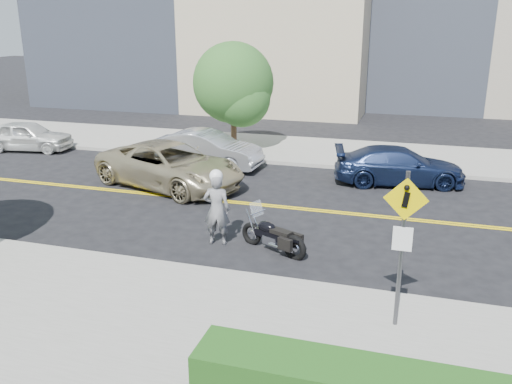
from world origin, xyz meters
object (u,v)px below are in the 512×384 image
object	(u,v)px
parked_car_silver	(206,149)
pedestrian_sign	(403,235)
motorcycle	(273,229)
parked_car_blue	(399,166)
motorcyclist	(217,207)
parked_car_white	(27,136)
suv	(170,165)

from	to	relation	value
parked_car_silver	pedestrian_sign	bearing A→B (deg)	-139.19
motorcycle	parked_car_blue	world-z (taller)	parked_car_blue
parked_car_silver	motorcyclist	bearing A→B (deg)	-153.19
parked_car_white	parked_car_blue	size ratio (longest dim) A/B	0.86
pedestrian_sign	parked_car_silver	bearing A→B (deg)	127.88
motorcyclist	parked_car_white	xyz separation A→B (m)	(-11.93, 7.52, -0.34)
motorcycle	suv	world-z (taller)	suv
motorcycle	parked_car_white	distance (m)	15.45
suv	parked_car_white	bearing A→B (deg)	88.27
parked_car_silver	motorcycle	bearing A→B (deg)	-143.90
motorcyclist	motorcycle	world-z (taller)	motorcyclist
pedestrian_sign	motorcyclist	distance (m)	5.66
pedestrian_sign	motorcyclist	size ratio (longest dim) A/B	1.48
suv	parked_car_blue	distance (m)	8.15
motorcycle	motorcyclist	bearing A→B (deg)	-157.51
motorcyclist	parked_car_blue	size ratio (longest dim) A/B	0.44
suv	parked_car_white	xyz separation A→B (m)	(-8.53, 3.20, -0.11)
motorcycle	parked_car_blue	xyz separation A→B (m)	(2.75, 7.06, 0.06)
parked_car_white	suv	bearing A→B (deg)	-120.67
pedestrian_sign	motorcyclist	xyz separation A→B (m)	(-4.71, 2.99, -0.95)
parked_car_silver	parked_car_blue	distance (m)	7.43
motorcyclist	pedestrian_sign	bearing A→B (deg)	138.74
parked_car_white	parked_car_silver	size ratio (longest dim) A/B	0.88
motorcycle	pedestrian_sign	bearing A→B (deg)	-18.50
pedestrian_sign	suv	world-z (taller)	pedestrian_sign
motorcycle	parked_car_silver	world-z (taller)	parked_car_silver
motorcycle	parked_car_blue	size ratio (longest dim) A/B	0.43
pedestrian_sign	parked_car_white	bearing A→B (deg)	147.73
motorcyclist	parked_car_silver	world-z (taller)	motorcyclist
motorcycle	parked_car_blue	distance (m)	7.58
pedestrian_sign	motorcycle	size ratio (longest dim) A/B	1.51
suv	parked_car_white	size ratio (longest dim) A/B	1.42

